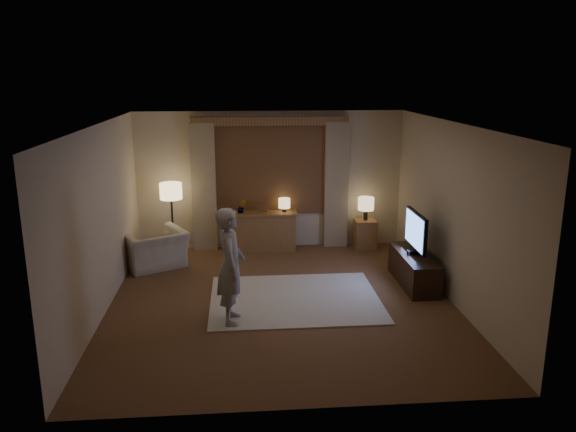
{
  "coord_description": "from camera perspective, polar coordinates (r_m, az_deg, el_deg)",
  "views": [
    {
      "loc": [
        -0.57,
        -7.7,
        3.28
      ],
      "look_at": [
        0.15,
        0.6,
        1.15
      ],
      "focal_mm": 35.0,
      "sensor_mm": 36.0,
      "label": 1
    }
  ],
  "objects": [
    {
      "name": "person",
      "position": [
        7.47,
        -5.85,
        -5.04
      ],
      "size": [
        0.38,
        0.58,
        1.57
      ],
      "primitive_type": "imported",
      "rotation": [
        0.0,
        0.0,
        1.56
      ],
      "color": "#B4AFA6",
      "rests_on": "rug"
    },
    {
      "name": "tv_stand",
      "position": [
        9.17,
        12.65,
        -5.3
      ],
      "size": [
        0.45,
        1.4,
        0.5
      ],
      "primitive_type": "cube",
      "color": "black",
      "rests_on": "floor"
    },
    {
      "name": "armchair",
      "position": [
        9.96,
        -13.44,
        -3.31
      ],
      "size": [
        1.31,
        1.26,
        0.65
      ],
      "primitive_type": "imported",
      "rotation": [
        0.0,
        0.0,
        -2.63
      ],
      "color": "beige",
      "rests_on": "floor"
    },
    {
      "name": "tv",
      "position": [
        8.98,
        12.86,
        -1.54
      ],
      "size": [
        0.23,
        0.94,
        0.68
      ],
      "color": "black",
      "rests_on": "tv_stand"
    },
    {
      "name": "room",
      "position": [
        8.45,
        -0.96,
        1.04
      ],
      "size": [
        5.04,
        5.54,
        2.64
      ],
      "color": "brown",
      "rests_on": "ground"
    },
    {
      "name": "rug",
      "position": [
        8.45,
        0.71,
        -8.41
      ],
      "size": [
        2.5,
        2.0,
        0.02
      ],
      "primitive_type": "cube",
      "color": "beige",
      "rests_on": "floor"
    },
    {
      "name": "table_lamp_side",
      "position": [
        10.69,
        7.92,
        1.19
      ],
      "size": [
        0.3,
        0.3,
        0.44
      ],
      "color": "black",
      "rests_on": "side_table"
    },
    {
      "name": "sideboard",
      "position": [
        10.62,
        -2.53,
        -1.67
      ],
      "size": [
        1.2,
        0.4,
        0.7
      ],
      "primitive_type": "cube",
      "color": "brown",
      "rests_on": "floor"
    },
    {
      "name": "side_table",
      "position": [
        10.84,
        7.82,
        -1.84
      ],
      "size": [
        0.4,
        0.4,
        0.56
      ],
      "primitive_type": "cube",
      "color": "brown",
      "rests_on": "floor"
    },
    {
      "name": "table_lamp_sideboard",
      "position": [
        10.5,
        -0.38,
        1.25
      ],
      "size": [
        0.22,
        0.22,
        0.3
      ],
      "color": "black",
      "rests_on": "sideboard"
    },
    {
      "name": "plant",
      "position": [
        10.48,
        -4.74,
        0.91
      ],
      "size": [
        0.17,
        0.13,
        0.3
      ],
      "primitive_type": "imported",
      "color": "#999999",
      "rests_on": "sideboard"
    },
    {
      "name": "picture_frame",
      "position": [
        10.5,
        -2.55,
        0.69
      ],
      "size": [
        0.16,
        0.02,
        0.2
      ],
      "primitive_type": "cube",
      "color": "brown",
      "rests_on": "sideboard"
    },
    {
      "name": "floor_lamp",
      "position": [
        10.31,
        -11.79,
        2.09
      ],
      "size": [
        0.4,
        0.4,
        1.36
      ],
      "color": "black",
      "rests_on": "floor"
    }
  ]
}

